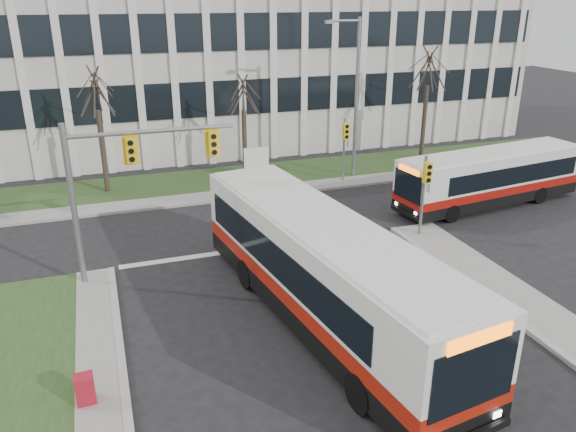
# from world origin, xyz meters

# --- Properties ---
(ground) EXTENTS (120.00, 120.00, 0.00)m
(ground) POSITION_xyz_m (0.00, 0.00, 0.00)
(ground) COLOR black
(ground) RESTS_ON ground
(sidewalk_cross) EXTENTS (44.00, 1.60, 0.14)m
(sidewalk_cross) POSITION_xyz_m (5.00, 15.20, 0.07)
(sidewalk_cross) COLOR #9E9B93
(sidewalk_cross) RESTS_ON ground
(building_lawn) EXTENTS (44.00, 5.00, 0.12)m
(building_lawn) POSITION_xyz_m (5.00, 18.00, 0.06)
(building_lawn) COLOR #2A461E
(building_lawn) RESTS_ON ground
(office_building) EXTENTS (40.00, 16.00, 12.00)m
(office_building) POSITION_xyz_m (5.00, 30.00, 6.00)
(office_building) COLOR silver
(office_building) RESTS_ON ground
(mast_arm_signal) EXTENTS (6.11, 0.38, 6.20)m
(mast_arm_signal) POSITION_xyz_m (-5.62, 7.16, 4.26)
(mast_arm_signal) COLOR slate
(mast_arm_signal) RESTS_ON ground
(signal_pole_near) EXTENTS (0.34, 0.39, 3.80)m
(signal_pole_near) POSITION_xyz_m (7.20, 6.90, 2.50)
(signal_pole_near) COLOR slate
(signal_pole_near) RESTS_ON ground
(signal_pole_far) EXTENTS (0.34, 0.39, 3.80)m
(signal_pole_far) POSITION_xyz_m (7.20, 15.40, 2.50)
(signal_pole_far) COLOR slate
(signal_pole_far) RESTS_ON ground
(streetlight) EXTENTS (2.15, 0.25, 9.20)m
(streetlight) POSITION_xyz_m (8.03, 16.20, 5.19)
(streetlight) COLOR slate
(streetlight) RESTS_ON ground
(directory_sign) EXTENTS (1.50, 0.12, 2.00)m
(directory_sign) POSITION_xyz_m (2.50, 17.50, 1.17)
(directory_sign) COLOR slate
(directory_sign) RESTS_ON ground
(tree_left) EXTENTS (1.80, 1.80, 7.70)m
(tree_left) POSITION_xyz_m (-6.00, 18.00, 5.51)
(tree_left) COLOR #42352B
(tree_left) RESTS_ON ground
(tree_mid) EXTENTS (1.80, 1.80, 6.82)m
(tree_mid) POSITION_xyz_m (2.00, 18.20, 4.88)
(tree_mid) COLOR #42352B
(tree_mid) RESTS_ON ground
(tree_right) EXTENTS (1.80, 1.80, 8.25)m
(tree_right) POSITION_xyz_m (14.00, 18.00, 5.91)
(tree_right) COLOR #42352B
(tree_right) RESTS_ON ground
(bus_main) EXTENTS (4.72, 13.64, 3.56)m
(bus_main) POSITION_xyz_m (0.27, 1.79, 1.78)
(bus_main) COLOR silver
(bus_main) RESTS_ON ground
(bus_cross) EXTENTS (10.83, 3.65, 2.83)m
(bus_cross) POSITION_xyz_m (12.79, 9.50, 1.42)
(bus_cross) COLOR silver
(bus_cross) RESTS_ON ground
(newspaper_box_red) EXTENTS (0.53, 0.48, 0.95)m
(newspaper_box_red) POSITION_xyz_m (-7.29, -0.04, 0.47)
(newspaper_box_red) COLOR maroon
(newspaper_box_red) RESTS_ON ground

